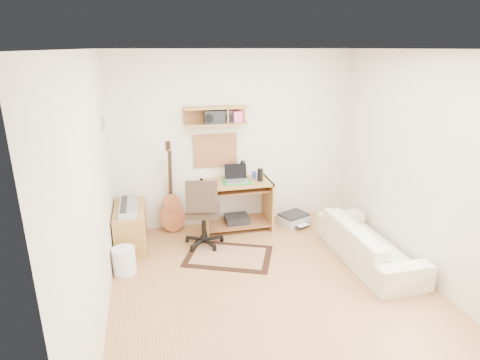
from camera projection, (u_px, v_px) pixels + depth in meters
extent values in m
cube|color=#B67F4C|center=(275.00, 292.00, 4.49)|extent=(3.60, 4.00, 0.01)
cube|color=white|center=(282.00, 48.00, 3.67)|extent=(3.60, 4.00, 0.01)
cube|color=silver|center=(235.00, 140.00, 5.93)|extent=(3.60, 0.01, 2.60)
cube|color=silver|center=(92.00, 197.00, 3.68)|extent=(0.01, 4.00, 2.60)
cube|color=silver|center=(431.00, 171.00, 4.48)|extent=(0.01, 4.00, 2.60)
cube|color=#AF7F3D|center=(216.00, 116.00, 5.62)|extent=(0.90, 0.25, 0.26)
cube|color=tan|center=(215.00, 150.00, 5.88)|extent=(0.64, 0.03, 0.49)
cube|color=#4C8CBF|center=(103.00, 123.00, 4.94)|extent=(0.02, 0.20, 0.15)
cylinder|color=black|center=(260.00, 175.00, 5.84)|extent=(0.08, 0.08, 0.18)
cylinder|color=#3749A6|center=(254.00, 175.00, 5.98)|extent=(0.07, 0.07, 0.10)
cube|color=black|center=(218.00, 117.00, 5.63)|extent=(0.39, 0.18, 0.20)
cube|color=tan|center=(229.00, 256.00, 5.25)|extent=(1.30, 1.10, 0.01)
cube|color=#AF7F3D|center=(131.00, 227.00, 5.47)|extent=(0.40, 0.90, 0.55)
cube|color=#B2B5BA|center=(129.00, 206.00, 5.38)|extent=(0.23, 0.74, 0.06)
cylinder|color=white|center=(124.00, 261.00, 4.82)|extent=(0.30, 0.30, 0.33)
cube|color=#A5A8AA|center=(294.00, 219.00, 6.20)|extent=(0.52, 0.47, 0.16)
imported|color=beige|center=(369.00, 236.00, 5.06)|extent=(0.50, 1.72, 0.67)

